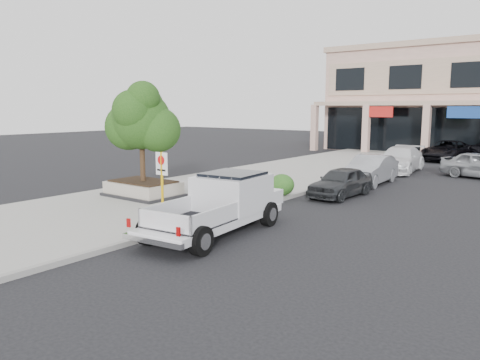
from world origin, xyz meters
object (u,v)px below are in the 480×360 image
at_px(no_parking_sign, 162,176).
at_px(curb_car_c, 400,160).
at_px(planter_tree, 146,120).
at_px(curb_car_b, 370,170).
at_px(pickup_truck, 214,205).
at_px(curb_car_d, 447,151).
at_px(curb_car_a, 341,182).
at_px(planter, 143,189).

bearing_deg(no_parking_sign, curb_car_c, 83.22).
relative_size(planter_tree, curb_car_b, 0.88).
bearing_deg(pickup_truck, curb_car_b, 84.15).
height_order(pickup_truck, curb_car_c, pickup_truck).
bearing_deg(curb_car_d, curb_car_a, -84.84).
distance_m(planter, planter_tree, 2.95).
bearing_deg(planter_tree, no_parking_sign, -34.87).
bearing_deg(planter_tree, curb_car_d, 74.97).
xyz_separation_m(planter_tree, pickup_truck, (6.00, -2.59, -2.49)).
xyz_separation_m(curb_car_a, curb_car_b, (-0.32, 4.12, 0.09)).
distance_m(pickup_truck, curb_car_c, 17.93).
relative_size(pickup_truck, curb_car_b, 1.29).
relative_size(planter, planter_tree, 0.80).
xyz_separation_m(planter, curb_car_b, (6.19, 9.89, 0.27)).
bearing_deg(planter, curb_car_a, 41.56).
bearing_deg(curb_car_b, pickup_truck, -92.52).
height_order(planter, curb_car_a, curb_car_a).
height_order(pickup_truck, curb_car_b, pickup_truck).
relative_size(curb_car_c, curb_car_d, 0.99).
bearing_deg(curb_car_c, no_parking_sign, -101.47).
bearing_deg(planter_tree, curb_car_c, 69.69).
height_order(planter, planter_tree, planter_tree).
distance_m(no_parking_sign, curb_car_a, 8.63).
bearing_deg(curb_car_b, curb_car_d, 86.47).
relative_size(curb_car_a, curb_car_d, 0.72).
height_order(curb_car_a, curb_car_c, curb_car_c).
xyz_separation_m(planter, no_parking_sign, (3.69, -2.33, 1.16)).
height_order(planter, no_parking_sign, no_parking_sign).
relative_size(no_parking_sign, curb_car_a, 0.59).
height_order(no_parking_sign, curb_car_a, no_parking_sign).
relative_size(no_parking_sign, curb_car_d, 0.43).
relative_size(pickup_truck, curb_car_c, 1.10).
relative_size(no_parking_sign, curb_car_c, 0.43).
bearing_deg(no_parking_sign, curb_car_b, 78.43).
bearing_deg(curb_car_a, curb_car_b, 97.46).
height_order(curb_car_a, curb_car_b, curb_car_b).
bearing_deg(curb_car_b, curb_car_c, 91.69).
xyz_separation_m(planter_tree, no_parking_sign, (3.56, -2.48, -1.78)).
bearing_deg(curb_car_d, pickup_truck, -85.67).
distance_m(planter_tree, curb_car_a, 8.94).
relative_size(planter, no_parking_sign, 1.39).
bearing_deg(curb_car_a, pickup_truck, -89.67).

